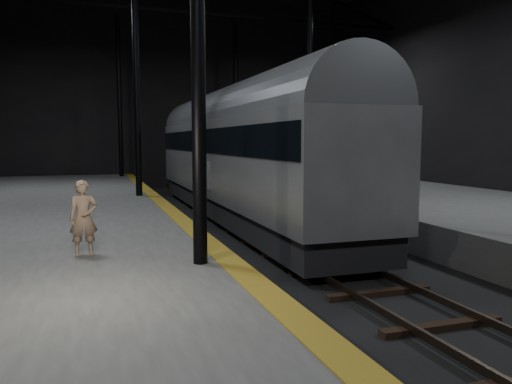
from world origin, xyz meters
name	(u,v)px	position (x,y,z in m)	size (l,w,h in m)	color
ground	(302,255)	(0.00, 0.00, 0.00)	(44.00, 44.00, 0.00)	black
platform_left	(13,257)	(-7.50, 0.00, 0.50)	(9.00, 43.80, 1.00)	#494947
platform_right	(509,224)	(7.50, 0.00, 0.50)	(9.00, 43.80, 1.00)	#494947
tactile_strip	(189,226)	(-3.25, 0.00, 1.00)	(0.50, 43.80, 0.01)	#9C711C
track	(302,252)	(0.00, 0.00, 0.07)	(2.40, 43.00, 0.24)	#3F3328
train	(237,148)	(0.00, 6.64, 2.97)	(2.98, 19.92, 5.32)	#93969A
woman	(84,218)	(-5.83, -2.65, 1.74)	(0.54, 0.35, 1.48)	tan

